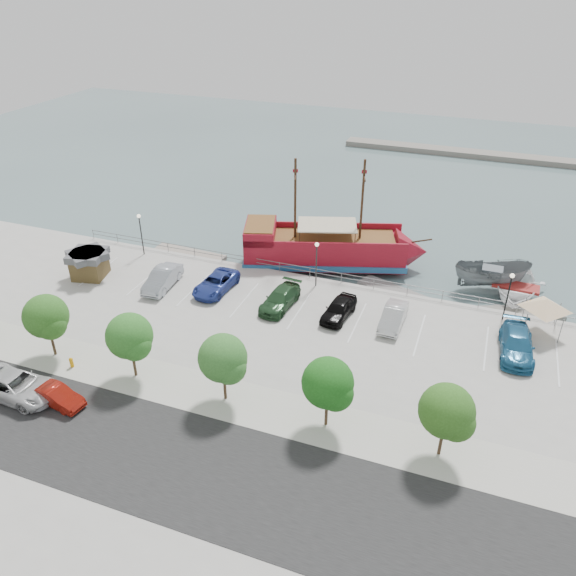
% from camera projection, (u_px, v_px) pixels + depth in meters
% --- Properties ---
extents(ground, '(160.00, 160.00, 0.00)m').
position_uv_depth(ground, '(291.00, 333.00, 45.81)').
color(ground, '#4A6062').
extents(land_slab, '(100.00, 58.00, 1.20)m').
position_uv_depth(land_slab, '(150.00, 548.00, 28.61)').
color(land_slab, '#A19E97').
rests_on(land_slab, ground).
extents(street, '(100.00, 8.00, 0.04)m').
position_uv_depth(street, '(196.00, 468.00, 32.35)').
color(street, black).
rests_on(street, land_slab).
extents(sidewalk, '(100.00, 4.00, 0.05)m').
position_uv_depth(sidewalk, '(239.00, 402.00, 37.21)').
color(sidewalk, '#B3B1A0').
rests_on(sidewalk, land_slab).
extents(seawall_railing, '(50.00, 0.06, 1.00)m').
position_uv_depth(seawall_railing, '(320.00, 274.00, 51.36)').
color(seawall_railing, slate).
rests_on(seawall_railing, land_slab).
extents(far_shore, '(40.00, 3.00, 0.80)m').
position_uv_depth(far_shore, '(473.00, 154.00, 87.13)').
color(far_shore, gray).
rests_on(far_shore, ground).
extents(pirate_ship, '(18.45, 10.10, 11.43)m').
position_uv_depth(pirate_ship, '(338.00, 249.00, 54.83)').
color(pirate_ship, maroon).
rests_on(pirate_ship, ground).
extents(patrol_boat, '(7.24, 4.39, 2.63)m').
position_uv_depth(patrol_boat, '(491.00, 277.00, 51.27)').
color(patrol_boat, slate).
rests_on(patrol_boat, ground).
extents(speedboat, '(5.56, 7.53, 1.51)m').
position_uv_depth(speedboat, '(515.00, 290.00, 50.43)').
color(speedboat, white).
rests_on(speedboat, ground).
extents(dock_west, '(7.85, 2.57, 0.44)m').
position_uv_depth(dock_west, '(188.00, 255.00, 57.53)').
color(dock_west, gray).
rests_on(dock_west, ground).
extents(dock_mid, '(7.15, 4.36, 0.39)m').
position_uv_depth(dock_mid, '(395.00, 292.00, 51.14)').
color(dock_mid, slate).
rests_on(dock_mid, ground).
extents(dock_east, '(7.93, 5.05, 0.44)m').
position_uv_depth(dock_east, '(517.00, 314.00, 47.98)').
color(dock_east, slate).
rests_on(dock_east, ground).
extents(shed, '(3.66, 3.66, 2.51)m').
position_uv_depth(shed, '(89.00, 263.00, 51.40)').
color(shed, brown).
rests_on(shed, land_slab).
extents(canopy_tent, '(4.18, 4.18, 3.40)m').
position_uv_depth(canopy_tent, '(547.00, 299.00, 42.85)').
color(canopy_tent, slate).
rests_on(canopy_tent, land_slab).
extents(street_van, '(6.10, 2.91, 1.68)m').
position_uv_depth(street_van, '(16.00, 386.00, 37.38)').
color(street_van, silver).
rests_on(street_van, street).
extents(street_sedan, '(4.07, 1.90, 1.29)m').
position_uv_depth(street_sedan, '(57.00, 396.00, 36.77)').
color(street_sedan, maroon).
rests_on(street_sedan, street).
extents(fire_hydrant, '(0.28, 0.28, 0.81)m').
position_uv_depth(fire_hydrant, '(71.00, 362.00, 40.20)').
color(fire_hydrant, orange).
rests_on(fire_hydrant, sidewalk).
extents(lamp_post_left, '(0.36, 0.36, 4.28)m').
position_uv_depth(lamp_post_left, '(140.00, 227.00, 54.49)').
color(lamp_post_left, black).
rests_on(lamp_post_left, land_slab).
extents(lamp_post_mid, '(0.36, 0.36, 4.28)m').
position_uv_depth(lamp_post_mid, '(317.00, 256.00, 49.09)').
color(lamp_post_mid, black).
rests_on(lamp_post_mid, land_slab).
extents(lamp_post_right, '(0.36, 0.36, 4.28)m').
position_uv_depth(lamp_post_right, '(509.00, 289.00, 44.28)').
color(lamp_post_right, black).
rests_on(lamp_post_right, land_slab).
extents(tree_b, '(3.30, 3.20, 5.00)m').
position_uv_depth(tree_b, '(47.00, 318.00, 39.95)').
color(tree_b, '#473321').
rests_on(tree_b, sidewalk).
extents(tree_c, '(3.30, 3.20, 5.00)m').
position_uv_depth(tree_c, '(131.00, 338.00, 37.85)').
color(tree_c, '#473321').
rests_on(tree_c, sidewalk).
extents(tree_d, '(3.30, 3.20, 5.00)m').
position_uv_depth(tree_d, '(224.00, 360.00, 35.75)').
color(tree_d, '#473321').
rests_on(tree_d, sidewalk).
extents(tree_e, '(3.30, 3.20, 5.00)m').
position_uv_depth(tree_e, '(330.00, 385.00, 33.64)').
color(tree_e, '#473321').
rests_on(tree_e, sidewalk).
extents(tree_f, '(3.30, 3.20, 5.00)m').
position_uv_depth(tree_f, '(449.00, 414.00, 31.54)').
color(tree_f, '#473321').
rests_on(tree_f, sidewalk).
extents(parked_car_b, '(2.13, 5.21, 1.68)m').
position_uv_depth(parked_car_b, '(162.00, 279.00, 49.94)').
color(parked_car_b, '#999FA8').
rests_on(parked_car_b, land_slab).
extents(parked_car_c, '(2.77, 5.41, 1.46)m').
position_uv_depth(parked_car_c, '(216.00, 283.00, 49.44)').
color(parked_car_c, navy).
rests_on(parked_car_c, land_slab).
extents(parked_car_d, '(2.55, 5.31, 1.49)m').
position_uv_depth(parked_car_d, '(280.00, 299.00, 47.14)').
color(parked_car_d, '#234726').
rests_on(parked_car_d, land_slab).
extents(parked_car_e, '(2.39, 4.76, 1.55)m').
position_uv_depth(parked_car_e, '(339.00, 309.00, 45.73)').
color(parked_car_e, black).
rests_on(parked_car_e, land_slab).
extents(parked_car_f, '(1.73, 4.68, 1.53)m').
position_uv_depth(parked_car_f, '(393.00, 317.00, 44.75)').
color(parked_car_f, silver).
rests_on(parked_car_f, land_slab).
extents(parked_car_h, '(2.70, 5.86, 1.66)m').
position_uv_depth(parked_car_h, '(517.00, 344.00, 41.41)').
color(parked_car_h, '#1E5B83').
rests_on(parked_car_h, land_slab).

